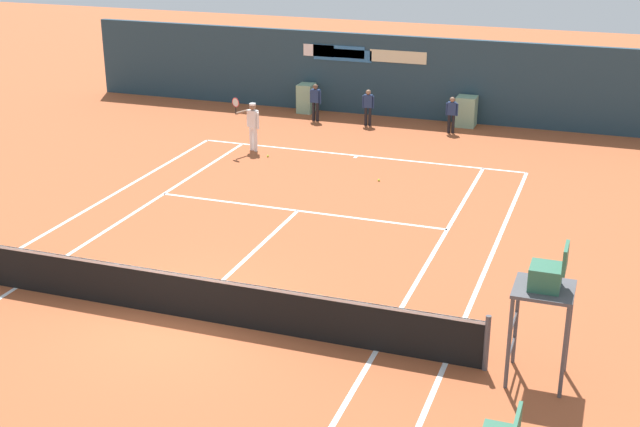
{
  "coord_description": "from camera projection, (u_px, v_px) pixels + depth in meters",
  "views": [
    {
      "loc": [
        7.74,
        -13.64,
        8.06
      ],
      "look_at": [
        1.33,
        4.41,
        0.8
      ],
      "focal_mm": 48.79,
      "sensor_mm": 36.0,
      "label": 1
    }
  ],
  "objects": [
    {
      "name": "ball_kid_centre_post",
      "position": [
        452.0,
        112.0,
        29.88
      ],
      "size": [
        0.42,
        0.19,
        1.27
      ],
      "rotation": [
        0.0,
        0.0,
        3.24
      ],
      "color": "black",
      "rests_on": "ground_plane"
    },
    {
      "name": "tennis_ball_near_service_line",
      "position": [
        268.0,
        156.0,
        27.45
      ],
      "size": [
        0.07,
        0.07,
        0.07
      ],
      "primitive_type": "sphere",
      "color": "#CCE033",
      "rests_on": "ground_plane"
    },
    {
      "name": "player_on_baseline",
      "position": [
        252.0,
        122.0,
        27.79
      ],
      "size": [
        0.79,
        0.64,
        1.8
      ],
      "rotation": [
        0.0,
        0.0,
        2.78
      ],
      "color": "white",
      "rests_on": "ground_plane"
    },
    {
      "name": "ball_kid_left_post",
      "position": [
        316.0,
        100.0,
        31.42
      ],
      "size": [
        0.45,
        0.21,
        1.35
      ],
      "rotation": [
        0.0,
        0.0,
        3.0
      ],
      "color": "black",
      "rests_on": "ground_plane"
    },
    {
      "name": "sponsor_back_wall",
      "position": [
        400.0,
        78.0,
        31.75
      ],
      "size": [
        25.0,
        1.02,
        2.98
      ],
      "color": "#233D4C",
      "rests_on": "ground_plane"
    },
    {
      "name": "tennis_net",
      "position": [
        182.0,
        294.0,
        17.12
      ],
      "size": [
        12.1,
        0.1,
        1.07
      ],
      "color": "#4C4C51",
      "rests_on": "ground_plane"
    },
    {
      "name": "tennis_ball_mid_court",
      "position": [
        379.0,
        180.0,
        25.21
      ],
      "size": [
        0.07,
        0.07,
        0.07
      ],
      "primitive_type": "sphere",
      "color": "#CCE033",
      "rests_on": "ground_plane"
    },
    {
      "name": "umpire_chair",
      "position": [
        545.0,
        288.0,
        14.51
      ],
      "size": [
        1.0,
        1.0,
        2.56
      ],
      "rotation": [
        0.0,
        0.0,
        1.57
      ],
      "color": "#47474C",
      "rests_on": "ground_plane"
    },
    {
      "name": "ball_kid_right_post",
      "position": [
        368.0,
        105.0,
        30.81
      ],
      "size": [
        0.43,
        0.2,
        1.3
      ],
      "rotation": [
        0.0,
        0.0,
        3.28
      ],
      "color": "black",
      "rests_on": "ground_plane"
    },
    {
      "name": "ground_plane",
      "position": [
        196.0,
        305.0,
        17.8
      ],
      "size": [
        80.0,
        80.0,
        0.01
      ],
      "color": "#A8512D"
    }
  ]
}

